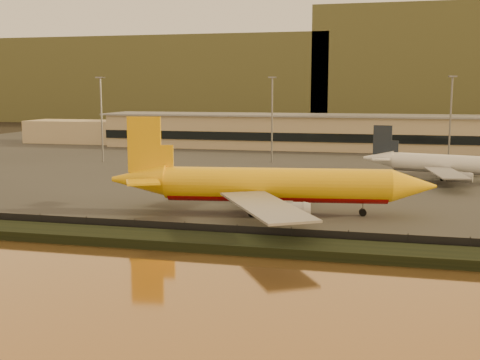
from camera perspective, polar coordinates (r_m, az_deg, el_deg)
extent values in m
plane|color=black|center=(100.92, 0.37, -4.00)|extent=(900.00, 900.00, 0.00)
cube|color=black|center=(84.75, -2.24, -5.98)|extent=(320.00, 7.00, 1.40)
cube|color=#2D2D2D|center=(193.48, 6.74, 2.07)|extent=(320.00, 220.00, 0.20)
cube|color=black|center=(88.34, -1.54, -4.97)|extent=(300.00, 0.05, 2.20)
cube|color=tan|center=(222.62, 7.68, 4.48)|extent=(160.00, 22.00, 12.00)
cube|color=black|center=(211.58, 7.37, 4.00)|extent=(160.00, 0.60, 3.00)
cube|color=gray|center=(222.26, 7.71, 6.10)|extent=(164.00, 24.00, 0.60)
cube|color=tan|center=(254.24, -14.12, 4.47)|extent=(50.00, 18.00, 9.00)
cylinder|color=slate|center=(185.43, -12.98, 5.53)|extent=(0.50, 0.50, 25.00)
cube|color=slate|center=(185.22, -13.12, 9.45)|extent=(2.20, 2.20, 0.40)
cylinder|color=slate|center=(179.11, 3.05, 5.63)|extent=(0.50, 0.50, 25.00)
cube|color=slate|center=(178.89, 3.09, 9.70)|extent=(2.20, 2.20, 0.40)
cylinder|color=slate|center=(175.09, 19.31, 5.09)|extent=(0.50, 0.50, 25.00)
cube|color=slate|center=(174.87, 19.52, 9.25)|extent=(2.20, 2.20, 0.40)
cube|color=olive|center=(465.17, -7.08, 9.26)|extent=(260.00, 160.00, 55.00)
cylinder|color=yellow|center=(105.35, 3.48, -0.37)|extent=(39.74, 11.02, 5.68)
cylinder|color=#A1090A|center=(105.51, 3.48, -0.91)|extent=(38.48, 9.63, 4.43)
cone|color=yellow|center=(107.14, 16.14, -0.55)|extent=(8.35, 6.68, 5.68)
cone|color=yellow|center=(108.95, -9.54, 0.05)|extent=(10.52, 6.97, 5.68)
cube|color=yellow|center=(107.92, -9.07, 3.32)|extent=(6.01, 1.27, 9.94)
cube|color=yellow|center=(113.80, -7.75, 0.67)|extent=(6.33, 6.27, 0.34)
cube|color=yellow|center=(102.90, -9.19, -0.21)|extent=(7.27, 7.24, 0.34)
cube|color=gray|center=(120.49, 3.22, 0.29)|extent=(13.42, 25.70, 0.34)
cylinder|color=gray|center=(117.01, 4.48, -0.75)|extent=(6.92, 3.99, 3.12)
cube|color=gray|center=(90.69, 2.44, -2.48)|extent=(18.88, 25.12, 0.34)
cylinder|color=gray|center=(94.51, 4.21, -3.01)|extent=(6.92, 3.99, 3.12)
cylinder|color=black|center=(106.75, 11.56, -3.02)|extent=(1.37, 1.16, 1.25)
cylinder|color=slate|center=(106.62, 11.57, -2.68)|extent=(0.22, 0.22, 2.56)
cylinder|color=black|center=(103.93, 1.15, -3.16)|extent=(1.37, 1.16, 1.25)
cylinder|color=slate|center=(103.79, 1.15, -2.81)|extent=(0.22, 0.22, 2.56)
cylinder|color=black|center=(108.92, 1.35, -2.61)|extent=(1.37, 1.16, 1.25)
cylinder|color=slate|center=(108.80, 1.36, -2.27)|extent=(0.22, 0.22, 2.56)
cylinder|color=white|center=(153.12, 19.96, 1.44)|extent=(30.83, 11.59, 4.27)
cylinder|color=gray|center=(153.21, 19.95, 1.16)|extent=(29.78, 10.47, 3.33)
cone|color=white|center=(156.69, 13.00, 2.01)|extent=(8.48, 6.00, 4.27)
cube|color=#1A212F|center=(156.03, 13.36, 3.70)|extent=(4.64, 1.47, 7.47)
cube|color=white|center=(160.37, 13.98, 2.24)|extent=(5.77, 5.70, 0.26)
cube|color=white|center=(152.13, 13.22, 1.93)|extent=(4.54, 4.34, 0.26)
cube|color=gray|center=(164.88, 20.20, 1.65)|extent=(16.13, 19.04, 0.26)
cylinder|color=gray|center=(161.92, 20.80, 1.08)|extent=(5.54, 3.52, 2.35)
cube|color=gray|center=(141.80, 18.97, 0.65)|extent=(8.57, 19.84, 0.26)
cylinder|color=gray|center=(144.50, 19.95, 0.27)|extent=(5.54, 3.52, 2.35)
cylinder|color=black|center=(152.14, 18.60, 0.10)|extent=(1.09, 0.95, 0.94)
cylinder|color=slate|center=(152.07, 18.61, 0.28)|extent=(0.22, 0.22, 1.92)
cylinder|color=black|center=(155.90, 18.83, 0.29)|extent=(1.09, 0.95, 0.94)
cylinder|color=slate|center=(155.84, 18.83, 0.47)|extent=(0.22, 0.22, 1.92)
cube|color=yellow|center=(126.93, 3.70, -0.95)|extent=(3.73, 2.55, 1.54)
cube|color=white|center=(136.53, -0.89, -0.17)|extent=(4.51, 2.65, 1.90)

